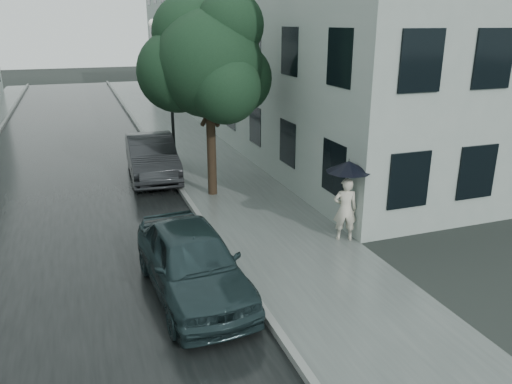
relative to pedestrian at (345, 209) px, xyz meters
name	(u,v)px	position (x,y,z in m)	size (l,w,h in m)	color
ground	(317,283)	(-1.70, -1.88, -0.86)	(120.00, 120.00, 0.00)	black
sidewalk	(200,154)	(-1.45, 10.12, -0.85)	(3.50, 60.00, 0.01)	slate
kerb_near	(158,156)	(-3.27, 10.12, -0.78)	(0.15, 60.00, 0.15)	slate
asphalt_road	(71,165)	(-6.78, 10.12, -0.86)	(6.85, 60.00, 0.00)	black
building_near	(254,40)	(3.77, 17.62, 3.64)	(7.02, 36.00, 9.00)	#94A19B
pedestrian	(345,209)	(0.00, 0.00, 0.00)	(0.62, 0.41, 1.70)	beige
umbrella	(349,166)	(0.02, 0.00, 1.16)	(1.47, 1.47, 1.27)	black
street_tree	(208,62)	(-2.30, 4.93, 3.45)	(4.35, 3.95, 6.43)	#332619
lamp_post	(167,85)	(-2.92, 8.90, 2.33)	(0.85, 0.35, 5.60)	black
car_near	(192,261)	(-4.39, -1.38, -0.10)	(1.77, 4.40, 1.50)	#1C2D30
car_far	(152,157)	(-3.90, 7.42, -0.08)	(1.64, 4.69, 1.55)	black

